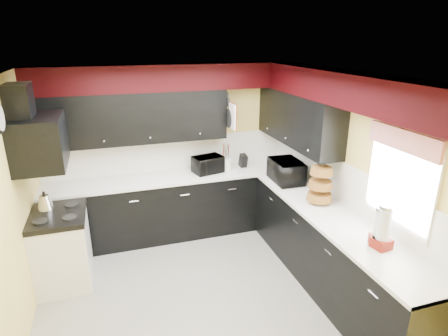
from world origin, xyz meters
The scene contains 34 objects.
ground centered at (0.00, 0.00, 0.00)m, with size 3.60×3.60×0.00m, color gray.
wall_back centered at (0.00, 1.80, 1.25)m, with size 3.60×0.06×2.50m, color #E0C666.
wall_right centered at (1.80, 0.00, 1.25)m, with size 0.06×3.60×2.50m, color #E0C666.
wall_left centered at (-1.80, 0.00, 1.25)m, with size 0.06×3.60×2.50m, color #E0C666.
ceiling centered at (0.00, 0.00, 2.50)m, with size 3.60×3.60×0.06m, color white.
cab_back centered at (0.00, 1.50, 0.45)m, with size 3.60×0.60×0.90m, color black.
cab_right centered at (1.50, -0.30, 0.45)m, with size 0.60×3.00×0.90m, color black.
counter_back centered at (0.00, 1.50, 0.92)m, with size 3.62×0.64×0.04m, color white.
counter_right centered at (1.50, -0.30, 0.92)m, with size 0.64×3.02×0.04m, color white.
splash_back centered at (0.00, 1.79, 1.19)m, with size 3.60×0.02×0.50m, color white.
splash_right centered at (1.79, 0.00, 1.19)m, with size 0.02×3.60×0.50m, color white.
upper_back centered at (-0.50, 1.62, 1.80)m, with size 2.60×0.35×0.70m, color black.
upper_right centered at (1.62, 0.90, 1.80)m, with size 0.35×1.80×0.70m, color black.
soffit_back centered at (0.00, 1.62, 2.33)m, with size 3.60×0.36×0.35m, color black.
soffit_right centered at (1.62, -0.18, 2.33)m, with size 0.36×3.24×0.35m, color black.
stove centered at (-1.50, 0.75, 0.43)m, with size 0.60×0.75×0.86m, color white.
cooktop centered at (-1.50, 0.75, 0.89)m, with size 0.62×0.77×0.06m, color black.
hood centered at (-1.55, 0.75, 1.78)m, with size 0.50×0.78×0.55m, color black.
hood_duct centered at (-1.68, 0.75, 2.20)m, with size 0.24×0.40×0.40m, color black.
window centered at (1.79, -0.90, 1.55)m, with size 0.03×0.86×0.96m, color white, non-canonical shape.
valance centered at (1.73, -0.90, 1.95)m, with size 0.04×0.88×0.20m, color red.
pan_top centered at (0.82, 1.55, 2.00)m, with size 0.03×0.22×0.40m, color black, non-canonical shape.
pan_mid centered at (0.82, 1.42, 1.75)m, with size 0.03×0.28×0.46m, color black, non-canonical shape.
pan_low centered at (0.82, 1.68, 1.72)m, with size 0.03×0.24×0.42m, color black, non-canonical shape.
cut_board centered at (0.83, 1.30, 1.80)m, with size 0.03×0.26×0.35m, color white.
baskets centered at (1.52, 0.05, 1.18)m, with size 0.27×0.27×0.50m, color brown, non-canonical shape.
deco_plate centered at (1.77, -0.35, 2.25)m, with size 0.03×0.24×0.24m, color white, non-canonical shape.
toaster_oven centered at (0.52, 1.50, 1.06)m, with size 0.42×0.35×0.24m, color black.
microwave centered at (1.46, 0.81, 1.09)m, with size 0.55×0.37×0.30m, color black.
utensil_crock centered at (0.81, 1.52, 1.03)m, with size 0.17×0.17×0.18m, color white.
knife_block centered at (1.10, 1.55, 1.04)m, with size 0.09×0.13×0.20m, color black.
kettle centered at (-1.63, 0.92, 1.00)m, with size 0.19×0.19×0.17m, color #BBBBBF, non-canonical shape.
dispenser_a centered at (1.53, -0.99, 1.12)m, with size 0.13×0.13×0.36m, color #5F0002, non-canonical shape.
dispenser_b centered at (1.53, -1.04, 1.15)m, with size 0.16×0.16×0.43m, color #5D110E, non-canonical shape.
Camera 1 is at (-0.85, -3.55, 2.85)m, focal length 30.00 mm.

